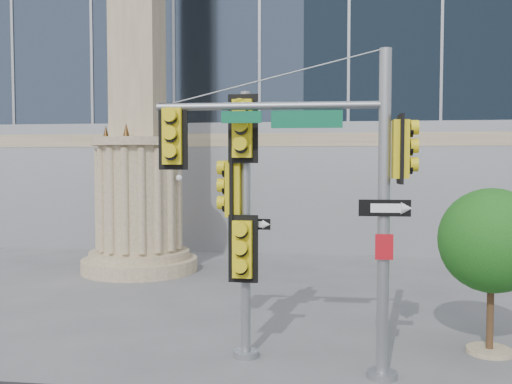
# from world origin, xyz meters

# --- Properties ---
(ground) EXTENTS (120.00, 120.00, 0.00)m
(ground) POSITION_xyz_m (0.00, 0.00, 0.00)
(ground) COLOR #545456
(ground) RESTS_ON ground
(monument) EXTENTS (4.40, 4.40, 16.60)m
(monument) POSITION_xyz_m (-6.00, 9.00, 5.52)
(monument) COLOR gray
(monument) RESTS_ON ground
(main_signal_pole) EXTENTS (4.93, 0.59, 6.34)m
(main_signal_pole) POSITION_xyz_m (1.17, -0.87, 3.93)
(main_signal_pole) COLOR slate
(main_signal_pole) RESTS_ON ground
(secondary_signal_pole) EXTENTS (0.97, 0.76, 5.68)m
(secondary_signal_pole) POSITION_xyz_m (-0.56, -0.14, 3.34)
(secondary_signal_pole) COLOR slate
(secondary_signal_pole) RESTS_ON ground
(street_tree) EXTENTS (2.33, 2.28, 3.64)m
(street_tree) POSITION_xyz_m (4.82, 0.95, 2.39)
(street_tree) COLOR gray
(street_tree) RESTS_ON ground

